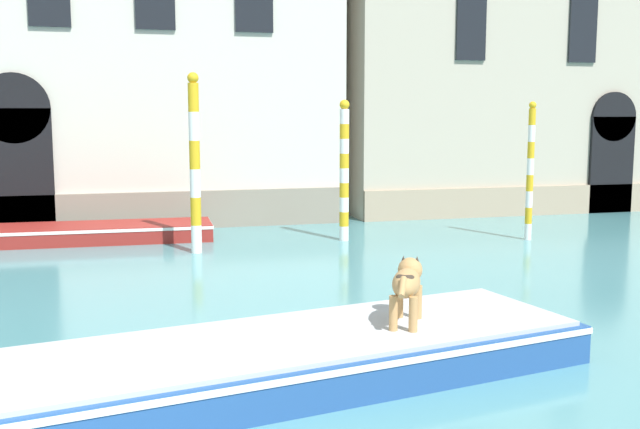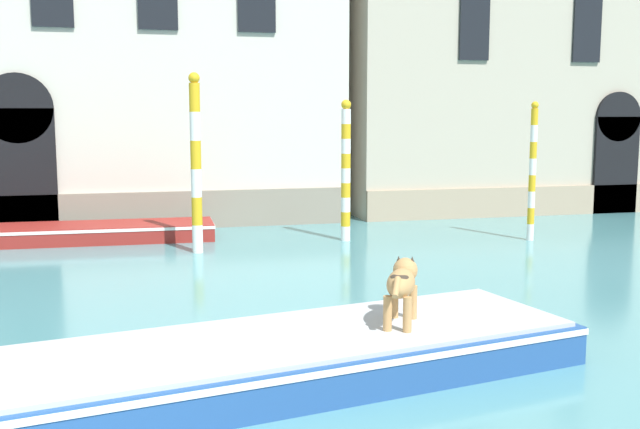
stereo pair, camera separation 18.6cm
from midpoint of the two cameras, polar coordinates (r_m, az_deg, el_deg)
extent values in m
cube|color=gray|center=(22.35, -15.22, 0.19)|extent=(14.13, 0.16, 1.11)
cube|color=black|center=(22.42, -21.65, 3.03)|extent=(1.94, 0.14, 3.52)
cylinder|color=black|center=(22.36, -21.88, 7.53)|extent=(1.94, 0.14, 1.94)
cube|color=black|center=(22.41, -12.03, 15.55)|extent=(1.11, 0.10, 1.53)
cube|color=black|center=(22.69, -4.61, 15.59)|extent=(1.11, 0.10, 1.53)
cube|color=tan|center=(26.71, 19.33, 1.07)|extent=(15.02, 0.16, 0.97)
cube|color=black|center=(27.36, 21.78, 3.51)|extent=(1.66, 0.14, 3.26)
cylinder|color=black|center=(27.30, 21.95, 6.93)|extent=(1.66, 0.14, 1.66)
cube|color=black|center=(24.74, 11.91, 13.94)|extent=(0.99, 0.10, 2.17)
cube|color=black|center=(26.70, 19.88, 13.18)|extent=(0.99, 0.10, 2.17)
cube|color=#234C8C|center=(9.70, -2.65, -11.11)|extent=(8.36, 3.82, 0.52)
cube|color=white|center=(9.64, -2.66, -9.99)|extent=(8.40, 3.85, 0.08)
cube|color=#B2B7BC|center=(9.61, -2.67, -9.47)|extent=(8.09, 3.59, 0.06)
cylinder|color=tan|center=(10.46, 6.19, -6.58)|extent=(0.11, 0.11, 0.46)
cylinder|color=tan|center=(10.44, 7.60, -6.64)|extent=(0.11, 0.11, 0.46)
cylinder|color=tan|center=(9.84, 5.71, -7.51)|extent=(0.11, 0.11, 0.46)
cylinder|color=tan|center=(9.81, 7.21, -7.58)|extent=(0.11, 0.11, 0.46)
ellipsoid|color=tan|center=(10.06, 6.71, -5.23)|extent=(0.72, 0.93, 0.37)
ellipsoid|color=#382D23|center=(9.91, 6.64, -4.83)|extent=(0.40, 0.45, 0.13)
sphere|color=tan|center=(10.50, 7.02, -4.22)|extent=(0.34, 0.34, 0.34)
cone|color=#382D23|center=(10.48, 6.52, -3.51)|extent=(0.10, 0.10, 0.14)
cone|color=#382D23|center=(10.46, 7.55, -3.55)|extent=(0.10, 0.10, 0.14)
cylinder|color=tan|center=(9.59, 6.39, -5.53)|extent=(0.21, 0.31, 0.25)
cube|color=maroon|center=(20.84, -17.45, -1.35)|extent=(6.94, 1.91, 0.45)
cube|color=white|center=(20.81, -17.46, -0.90)|extent=(6.98, 1.94, 0.08)
cube|color=#9EA3A8|center=(20.84, -17.44, -1.41)|extent=(3.83, 1.40, 0.40)
cylinder|color=white|center=(20.87, 15.96, -1.29)|extent=(0.18, 0.18, 0.44)
cylinder|color=gold|center=(20.81, 16.01, -0.10)|extent=(0.18, 0.18, 0.44)
cylinder|color=white|center=(20.75, 16.05, 1.10)|extent=(0.18, 0.18, 0.44)
cylinder|color=gold|center=(20.71, 16.10, 2.31)|extent=(0.18, 0.18, 0.44)
cylinder|color=white|center=(20.68, 16.14, 3.52)|extent=(0.18, 0.18, 0.44)
cylinder|color=gold|center=(20.65, 16.19, 4.73)|extent=(0.18, 0.18, 0.44)
cylinder|color=white|center=(20.63, 16.24, 5.95)|extent=(0.18, 0.18, 0.44)
cylinder|color=gold|center=(20.63, 16.28, 7.17)|extent=(0.18, 0.18, 0.44)
sphere|color=gold|center=(20.63, 16.32, 8.00)|extent=(0.19, 0.19, 0.19)
cylinder|color=white|center=(20.03, 2.22, -1.44)|extent=(0.25, 0.25, 0.39)
cylinder|color=gold|center=(19.97, 2.23, -0.34)|extent=(0.25, 0.25, 0.39)
cylinder|color=white|center=(19.92, 2.24, 0.76)|extent=(0.25, 0.25, 0.39)
cylinder|color=gold|center=(19.88, 2.24, 1.87)|extent=(0.25, 0.25, 0.39)
cylinder|color=white|center=(19.84, 2.25, 2.99)|extent=(0.25, 0.25, 0.39)
cylinder|color=gold|center=(19.81, 2.25, 4.11)|extent=(0.25, 0.25, 0.39)
cylinder|color=white|center=(19.79, 2.26, 5.23)|extent=(0.25, 0.25, 0.39)
cylinder|color=gold|center=(19.78, 2.27, 6.35)|extent=(0.25, 0.25, 0.39)
cylinder|color=white|center=(19.77, 2.27, 7.48)|extent=(0.25, 0.25, 0.39)
sphere|color=gold|center=(19.77, 2.28, 8.36)|extent=(0.26, 0.26, 0.26)
cylinder|color=white|center=(18.49, -9.02, -1.84)|extent=(0.26, 0.26, 0.68)
cylinder|color=gold|center=(18.39, -9.07, 0.26)|extent=(0.26, 0.26, 0.68)
cylinder|color=white|center=(18.32, -9.11, 2.38)|extent=(0.26, 0.26, 0.68)
cylinder|color=gold|center=(18.27, -9.16, 4.51)|extent=(0.26, 0.26, 0.68)
cylinder|color=white|center=(18.24, -9.21, 6.66)|extent=(0.26, 0.26, 0.68)
cylinder|color=gold|center=(18.24, -9.25, 8.80)|extent=(0.26, 0.26, 0.68)
sphere|color=gold|center=(18.26, -9.28, 10.24)|extent=(0.27, 0.27, 0.27)
camera|label=1|loc=(0.09, -89.67, 0.04)|focal=42.00mm
camera|label=2|loc=(0.09, 90.33, -0.04)|focal=42.00mm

